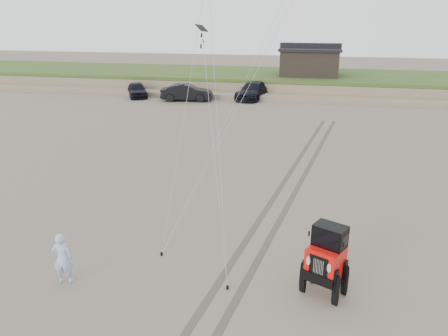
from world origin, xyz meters
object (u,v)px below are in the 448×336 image
(cabin, at_px, (310,61))
(truck_b, at_px, (187,92))
(truck_a, at_px, (137,90))
(jeep, at_px, (325,268))
(man, at_px, (63,258))
(truck_c, at_px, (253,91))

(cabin, xyz_separation_m, truck_b, (-11.35, -8.33, -2.42))
(truck_a, distance_m, jeep, 35.22)
(man, bearing_deg, truck_a, -84.71)
(truck_b, bearing_deg, man, -179.10)
(jeep, bearing_deg, cabin, 118.22)
(man, bearing_deg, cabin, -112.83)
(jeep, relative_size, man, 2.81)
(truck_c, bearing_deg, jeep, -66.23)
(cabin, height_order, truck_b, cabin)
(truck_a, height_order, truck_c, truck_c)
(cabin, distance_m, truck_c, 8.24)
(man, bearing_deg, jeep, 174.20)
(cabin, xyz_separation_m, jeep, (1.61, -37.34, -2.35))
(cabin, height_order, man, cabin)
(truck_b, bearing_deg, truck_a, 71.48)
(truck_c, height_order, jeep, jeep)
(truck_a, relative_size, jeep, 0.90)
(truck_c, distance_m, man, 32.51)
(truck_a, bearing_deg, truck_b, -38.40)
(truck_b, xyz_separation_m, truck_c, (6.15, 2.41, -0.00))
(truck_b, height_order, jeep, jeep)
(jeep, bearing_deg, truck_b, 139.81)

